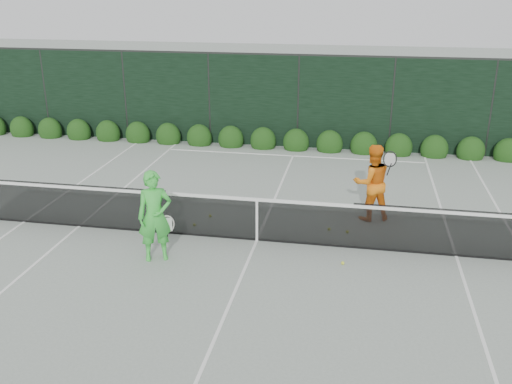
# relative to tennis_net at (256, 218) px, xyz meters

# --- Properties ---
(ground) EXTENTS (80.00, 80.00, 0.00)m
(ground) POSITION_rel_tennis_net_xyz_m (0.02, 0.00, -0.53)
(ground) COLOR gray
(ground) RESTS_ON ground
(tennis_net) EXTENTS (12.90, 0.10, 1.07)m
(tennis_net) POSITION_rel_tennis_net_xyz_m (0.00, 0.00, 0.00)
(tennis_net) COLOR black
(tennis_net) RESTS_ON ground
(player_woman) EXTENTS (0.79, 0.68, 1.84)m
(player_woman) POSITION_rel_tennis_net_xyz_m (-1.79, -1.19, 0.39)
(player_woman) COLOR green
(player_woman) RESTS_ON ground
(player_man) EXTENTS (1.06, 0.94, 1.80)m
(player_man) POSITION_rel_tennis_net_xyz_m (2.40, 1.66, 0.37)
(player_man) COLOR orange
(player_man) RESTS_ON ground
(court_lines) EXTENTS (11.03, 23.83, 0.01)m
(court_lines) POSITION_rel_tennis_net_xyz_m (0.02, 0.00, -0.53)
(court_lines) COLOR white
(court_lines) RESTS_ON ground
(windscreen_fence) EXTENTS (32.00, 21.07, 3.06)m
(windscreen_fence) POSITION_rel_tennis_net_xyz_m (0.02, -2.71, 0.98)
(windscreen_fence) COLOR black
(windscreen_fence) RESTS_ON ground
(hedge_row) EXTENTS (31.66, 0.65, 0.94)m
(hedge_row) POSITION_rel_tennis_net_xyz_m (0.02, 7.15, -0.30)
(hedge_row) COLOR #11360E
(hedge_row) RESTS_ON ground
(tennis_balls) EXTENTS (3.51, 1.93, 0.07)m
(tennis_balls) POSITION_rel_tennis_net_xyz_m (0.50, 0.47, -0.50)
(tennis_balls) COLOR #D2E031
(tennis_balls) RESTS_ON ground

